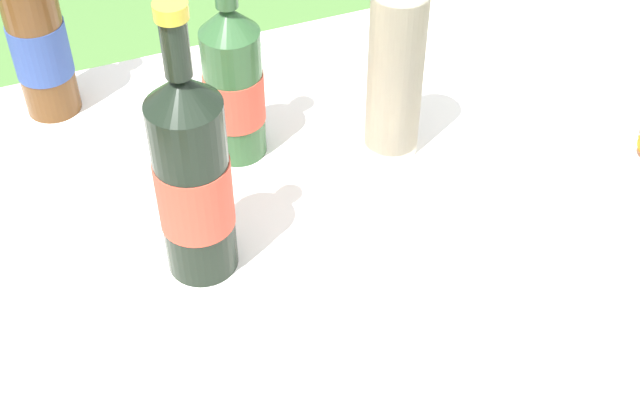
{
  "coord_description": "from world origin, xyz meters",
  "views": [
    {
      "loc": [
        -0.39,
        -0.61,
        1.51
      ],
      "look_at": [
        -0.11,
        0.1,
        0.79
      ],
      "focal_mm": 50.0,
      "sensor_mm": 36.0,
      "label": 1
    }
  ],
  "objects_px": {
    "cider_bottle_green": "(233,82)",
    "juice_bottle_red": "(193,178)",
    "cider_bottle_amber": "(37,34)",
    "cup_stack": "(396,71)"
  },
  "relations": [
    {
      "from": "cup_stack",
      "to": "cider_bottle_green",
      "type": "relative_size",
      "value": 0.84
    },
    {
      "from": "cider_bottle_green",
      "to": "juice_bottle_red",
      "type": "xyz_separation_m",
      "value": [
        -0.1,
        -0.18,
        0.02
      ]
    },
    {
      "from": "cup_stack",
      "to": "cider_bottle_green",
      "type": "distance_m",
      "value": 0.21
    },
    {
      "from": "cider_bottle_amber",
      "to": "juice_bottle_red",
      "type": "height_order",
      "value": "juice_bottle_red"
    },
    {
      "from": "cup_stack",
      "to": "juice_bottle_red",
      "type": "xyz_separation_m",
      "value": [
        -0.3,
        -0.11,
        0.01
      ]
    },
    {
      "from": "cider_bottle_amber",
      "to": "cider_bottle_green",
      "type": "bearing_deg",
      "value": -40.58
    },
    {
      "from": "cider_bottle_green",
      "to": "cider_bottle_amber",
      "type": "bearing_deg",
      "value": 139.42
    },
    {
      "from": "cup_stack",
      "to": "juice_bottle_red",
      "type": "distance_m",
      "value": 0.32
    },
    {
      "from": "cider_bottle_green",
      "to": "juice_bottle_red",
      "type": "height_order",
      "value": "juice_bottle_red"
    },
    {
      "from": "cup_stack",
      "to": "cider_bottle_amber",
      "type": "bearing_deg",
      "value": 147.83
    }
  ]
}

